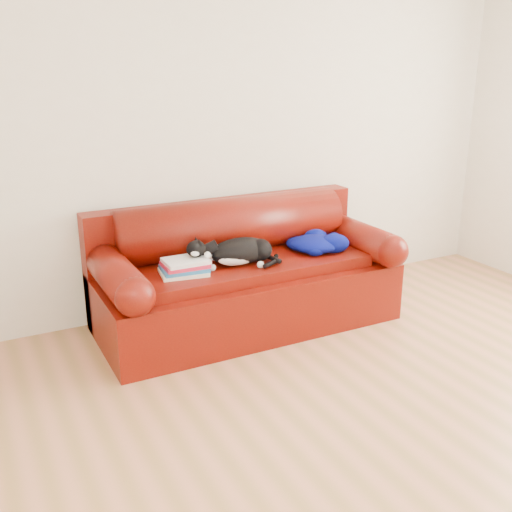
{
  "coord_description": "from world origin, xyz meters",
  "views": [
    {
      "loc": [
        -2.09,
        -2.08,
        1.84
      ],
      "look_at": [
        -0.32,
        1.35,
        0.56
      ],
      "focal_mm": 42.0,
      "sensor_mm": 36.0,
      "label": 1
    }
  ],
  "objects": [
    {
      "name": "cat",
      "position": [
        -0.41,
        1.41,
        0.59
      ],
      "size": [
        0.59,
        0.36,
        0.23
      ],
      "rotation": [
        0.0,
        0.0,
        -0.33
      ],
      "color": "black",
      "rests_on": "sofa_base"
    },
    {
      "name": "sofa_base",
      "position": [
        -0.32,
        1.49,
        0.24
      ],
      "size": [
        2.1,
        0.9,
        0.5
      ],
      "color": "#420302",
      "rests_on": "ground"
    },
    {
      "name": "ground",
      "position": [
        0.0,
        0.0,
        0.0
      ],
      "size": [
        4.5,
        4.5,
        0.0
      ],
      "primitive_type": "plane",
      "color": "olive",
      "rests_on": "ground"
    },
    {
      "name": "room_shell",
      "position": [
        0.12,
        0.02,
        1.67
      ],
      "size": [
        4.52,
        4.02,
        2.61
      ],
      "color": "beige",
      "rests_on": "ground"
    },
    {
      "name": "blanket",
      "position": [
        0.22,
        1.43,
        0.56
      ],
      "size": [
        0.46,
        0.43,
        0.14
      ],
      "rotation": [
        0.0,
        0.0,
        -0.25
      ],
      "color": "#020C44",
      "rests_on": "sofa_base"
    },
    {
      "name": "sofa_back",
      "position": [
        -0.32,
        1.74,
        0.54
      ],
      "size": [
        2.1,
        1.01,
        0.88
      ],
      "color": "#420302",
      "rests_on": "ground"
    },
    {
      "name": "book_stack",
      "position": [
        -0.82,
        1.4,
        0.55
      ],
      "size": [
        0.33,
        0.27,
        0.1
      ],
      "rotation": [
        0.0,
        0.0,
        -0.08
      ],
      "color": "beige",
      "rests_on": "sofa_base"
    }
  ]
}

